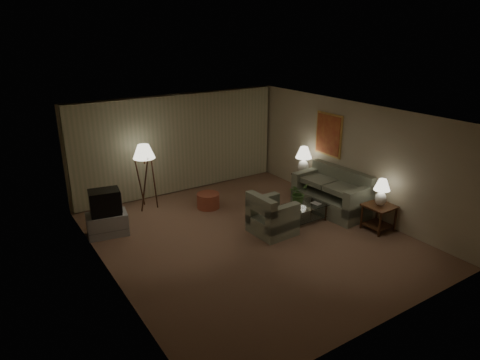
{
  "coord_description": "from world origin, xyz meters",
  "views": [
    {
      "loc": [
        -4.75,
        -6.9,
        4.36
      ],
      "look_at": [
        0.13,
        0.6,
        1.13
      ],
      "focal_mm": 32.0,
      "sensor_mm": 36.0,
      "label": 1
    }
  ],
  "objects_px": {
    "sofa": "(331,195)",
    "table_lamp_near": "(382,190)",
    "side_table_near": "(379,213)",
    "table_lamp_far": "(304,158)",
    "side_table_far": "(302,181)",
    "coffee_table": "(302,211)",
    "crt_tv": "(105,202)",
    "tv_cabinet": "(107,224)",
    "ottoman": "(208,201)",
    "vase": "(298,204)",
    "floor_lamp": "(146,176)",
    "armchair": "(272,217)"
  },
  "relations": [
    {
      "from": "side_table_far",
      "to": "table_lamp_far",
      "type": "bearing_deg",
      "value": 26.57
    },
    {
      "from": "floor_lamp",
      "to": "ottoman",
      "type": "distance_m",
      "value": 1.68
    },
    {
      "from": "armchair",
      "to": "tv_cabinet",
      "type": "relative_size",
      "value": 1.01
    },
    {
      "from": "side_table_near",
      "to": "coffee_table",
      "type": "xyz_separation_m",
      "value": [
        -1.16,
        1.25,
        -0.14
      ]
    },
    {
      "from": "sofa",
      "to": "side_table_far",
      "type": "height_order",
      "value": "sofa"
    },
    {
      "from": "crt_tv",
      "to": "floor_lamp",
      "type": "distance_m",
      "value": 1.59
    },
    {
      "from": "coffee_table",
      "to": "tv_cabinet",
      "type": "height_order",
      "value": "tv_cabinet"
    },
    {
      "from": "armchair",
      "to": "side_table_near",
      "type": "xyz_separation_m",
      "value": [
        2.09,
        -1.18,
        0.05
      ]
    },
    {
      "from": "table_lamp_far",
      "to": "crt_tv",
      "type": "height_order",
      "value": "table_lamp_far"
    },
    {
      "from": "armchair",
      "to": "ottoman",
      "type": "xyz_separation_m",
      "value": [
        -0.51,
        2.02,
        -0.18
      ]
    },
    {
      "from": "sofa",
      "to": "table_lamp_near",
      "type": "distance_m",
      "value": 1.46
    },
    {
      "from": "floor_lamp",
      "to": "vase",
      "type": "distance_m",
      "value": 3.82
    },
    {
      "from": "table_lamp_far",
      "to": "ottoman",
      "type": "distance_m",
      "value": 2.81
    },
    {
      "from": "side_table_near",
      "to": "side_table_far",
      "type": "xyz_separation_m",
      "value": [
        -0.0,
        2.6,
        -0.02
      ]
    },
    {
      "from": "side_table_near",
      "to": "vase",
      "type": "height_order",
      "value": "side_table_near"
    },
    {
      "from": "table_lamp_near",
      "to": "tv_cabinet",
      "type": "distance_m",
      "value": 6.1
    },
    {
      "from": "sofa",
      "to": "side_table_far",
      "type": "distance_m",
      "value": 1.26
    },
    {
      "from": "sofa",
      "to": "vase",
      "type": "relative_size",
      "value": 12.92
    },
    {
      "from": "tv_cabinet",
      "to": "vase",
      "type": "distance_m",
      "value": 4.31
    },
    {
      "from": "table_lamp_far",
      "to": "tv_cabinet",
      "type": "xyz_separation_m",
      "value": [
        -5.2,
        0.5,
        -0.79
      ]
    },
    {
      "from": "sofa",
      "to": "table_lamp_far",
      "type": "xyz_separation_m",
      "value": [
        0.15,
        1.25,
        0.63
      ]
    },
    {
      "from": "ottoman",
      "to": "vase",
      "type": "xyz_separation_m",
      "value": [
        1.29,
        -1.95,
        0.3
      ]
    },
    {
      "from": "sofa",
      "to": "table_lamp_near",
      "type": "bearing_deg",
      "value": 2.59
    },
    {
      "from": "coffee_table",
      "to": "floor_lamp",
      "type": "height_order",
      "value": "floor_lamp"
    },
    {
      "from": "table_lamp_near",
      "to": "vase",
      "type": "height_order",
      "value": "table_lamp_near"
    },
    {
      "from": "coffee_table",
      "to": "crt_tv",
      "type": "xyz_separation_m",
      "value": [
        -4.04,
        1.85,
        0.5
      ]
    },
    {
      "from": "coffee_table",
      "to": "vase",
      "type": "height_order",
      "value": "vase"
    },
    {
      "from": "coffee_table",
      "to": "ottoman",
      "type": "relative_size",
      "value": 2.06
    },
    {
      "from": "floor_lamp",
      "to": "table_lamp_near",
      "type": "bearing_deg",
      "value": -45.86
    },
    {
      "from": "sofa",
      "to": "side_table_near",
      "type": "height_order",
      "value": "sofa"
    },
    {
      "from": "table_lamp_near",
      "to": "coffee_table",
      "type": "distance_m",
      "value": 1.84
    },
    {
      "from": "floor_lamp",
      "to": "coffee_table",
      "type": "bearing_deg",
      "value": -45.33
    },
    {
      "from": "coffee_table",
      "to": "vase",
      "type": "distance_m",
      "value": 0.26
    },
    {
      "from": "side_table_far",
      "to": "tv_cabinet",
      "type": "relative_size",
      "value": 0.64
    },
    {
      "from": "table_lamp_near",
      "to": "floor_lamp",
      "type": "height_order",
      "value": "floor_lamp"
    },
    {
      "from": "table_lamp_near",
      "to": "side_table_near",
      "type": "bearing_deg",
      "value": -26.57
    },
    {
      "from": "side_table_far",
      "to": "coffee_table",
      "type": "height_order",
      "value": "side_table_far"
    },
    {
      "from": "crt_tv",
      "to": "floor_lamp",
      "type": "xyz_separation_m",
      "value": [
        1.3,
        0.92,
        0.1
      ]
    },
    {
      "from": "side_table_far",
      "to": "coffee_table",
      "type": "relative_size",
      "value": 0.51
    },
    {
      "from": "vase",
      "to": "tv_cabinet",
      "type": "bearing_deg",
      "value": 154.54
    },
    {
      "from": "floor_lamp",
      "to": "sofa",
      "type": "bearing_deg",
      "value": -35.46
    },
    {
      "from": "sofa",
      "to": "table_lamp_far",
      "type": "height_order",
      "value": "table_lamp_far"
    },
    {
      "from": "crt_tv",
      "to": "ottoman",
      "type": "relative_size",
      "value": 1.24
    },
    {
      "from": "side_table_near",
      "to": "floor_lamp",
      "type": "bearing_deg",
      "value": 134.14
    },
    {
      "from": "table_lamp_far",
      "to": "tv_cabinet",
      "type": "distance_m",
      "value": 5.28
    },
    {
      "from": "tv_cabinet",
      "to": "vase",
      "type": "xyz_separation_m",
      "value": [
        3.89,
        -1.85,
        0.24
      ]
    },
    {
      "from": "tv_cabinet",
      "to": "ottoman",
      "type": "xyz_separation_m",
      "value": [
        2.59,
        0.1,
        -0.06
      ]
    },
    {
      "from": "floor_lamp",
      "to": "vase",
      "type": "xyz_separation_m",
      "value": [
        2.59,
        -2.77,
        -0.38
      ]
    },
    {
      "from": "floor_lamp",
      "to": "ottoman",
      "type": "relative_size",
      "value": 2.91
    },
    {
      "from": "table_lamp_near",
      "to": "coffee_table",
      "type": "bearing_deg",
      "value": 132.91
    }
  ]
}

